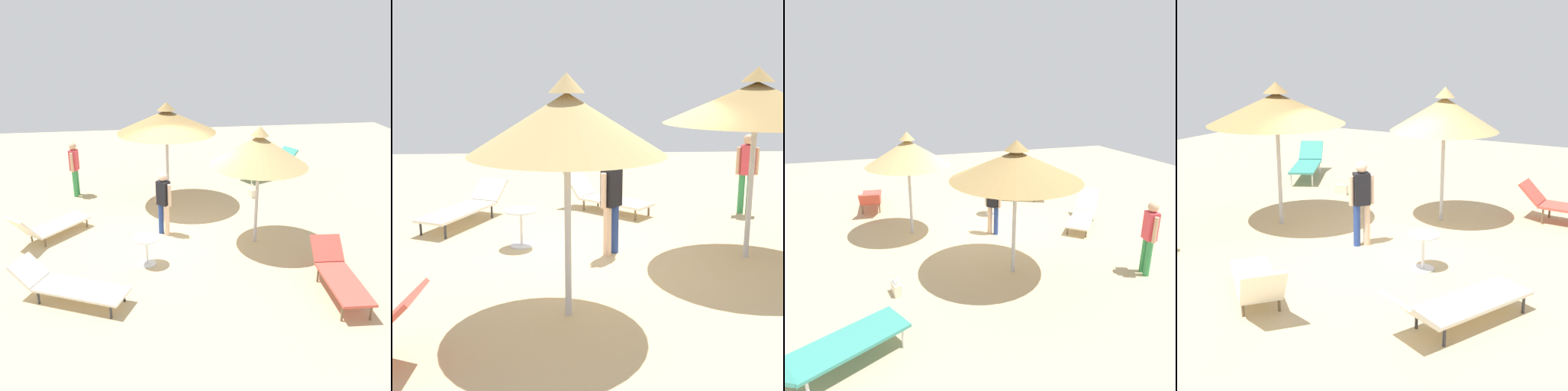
# 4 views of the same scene
# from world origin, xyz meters

# --- Properties ---
(ground) EXTENTS (24.00, 24.00, 0.10)m
(ground) POSITION_xyz_m (0.00, 0.00, -0.05)
(ground) COLOR tan
(parasol_umbrella_front) EXTENTS (2.24, 2.24, 2.83)m
(parasol_umbrella_front) POSITION_xyz_m (0.92, 1.91, 2.28)
(parasol_umbrella_front) COLOR #B2B2B7
(parasol_umbrella_front) RESTS_ON ground
(parasol_umbrella_near_right) EXTENTS (2.77, 2.77, 2.94)m
(parasol_umbrella_near_right) POSITION_xyz_m (-1.94, 0.05, 2.42)
(parasol_umbrella_near_right) COLOR #B2B2B7
(parasol_umbrella_near_right) RESTS_ON ground
(lounge_chair_far_left) EXTENTS (1.55, 2.31, 0.71)m
(lounge_chair_far_left) POSITION_xyz_m (2.85, -2.24, 0.34)
(lounge_chair_far_left) COLOR silver
(lounge_chair_far_left) RESTS_ON ground
(lounge_chair_edge) EXTENTS (1.62, 2.30, 0.87)m
(lounge_chair_edge) POSITION_xyz_m (-3.88, 3.69, 0.43)
(lounge_chair_edge) COLOR teal
(lounge_chair_edge) RESTS_ON ground
(lounge_chair_near_left) EXTENTS (1.94, 1.83, 0.87)m
(lounge_chair_near_left) POSITION_xyz_m (0.06, -3.03, 0.35)
(lounge_chair_near_left) COLOR silver
(lounge_chair_near_left) RESTS_ON ground
(lounge_chair_center) EXTENTS (2.04, 0.76, 0.81)m
(lounge_chair_center) POSITION_xyz_m (3.30, 2.94, 0.41)
(lounge_chair_center) COLOR #CC4C3F
(lounge_chair_center) RESTS_ON ground
(person_standing_far_right) EXTENTS (0.36, 0.37, 1.62)m
(person_standing_far_right) POSITION_xyz_m (0.19, -0.23, 0.92)
(person_standing_far_right) COLOR beige
(person_standing_far_right) RESTS_ON ground
(person_standing_back) EXTENTS (0.45, 0.28, 1.67)m
(person_standing_back) POSITION_xyz_m (-2.91, -2.67, 0.95)
(person_standing_back) COLOR #338C4C
(person_standing_back) RESTS_ON ground
(handbag) EXTENTS (0.34, 0.20, 0.42)m
(handbag) POSITION_xyz_m (-2.07, 2.62, 0.14)
(handbag) COLOR beige
(handbag) RESTS_ON ground
(side_table_round) EXTENTS (0.56, 0.56, 0.63)m
(side_table_round) POSITION_xyz_m (1.66, -0.71, 0.43)
(side_table_round) COLOR silver
(side_table_round) RESTS_ON ground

